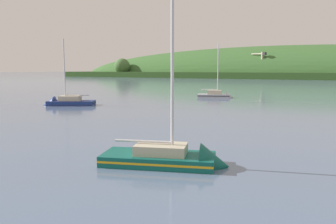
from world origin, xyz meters
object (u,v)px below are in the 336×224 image
object	(u,v)px
dockside_crane	(262,66)
sailboat_far_left	(218,96)
sailboat_midwater_white	(65,104)
sailboat_near_mooring	(175,161)

from	to	relation	value
dockside_crane	sailboat_far_left	distance (m)	163.46
dockside_crane	sailboat_midwater_white	size ratio (longest dim) A/B	1.40
sailboat_near_mooring	dockside_crane	bearing A→B (deg)	83.25
sailboat_midwater_white	sailboat_far_left	bearing A→B (deg)	-151.58
sailboat_near_mooring	sailboat_midwater_white	xyz separation A→B (m)	(-34.63, 22.70, -0.02)
sailboat_far_left	dockside_crane	bearing A→B (deg)	80.20
sailboat_near_mooring	sailboat_far_left	distance (m)	53.88
dockside_crane	sailboat_midwater_white	bearing A→B (deg)	113.38
sailboat_midwater_white	sailboat_far_left	distance (m)	33.31
dockside_crane	sailboat_midwater_white	xyz separation A→B (m)	(13.97, -188.58, -8.23)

